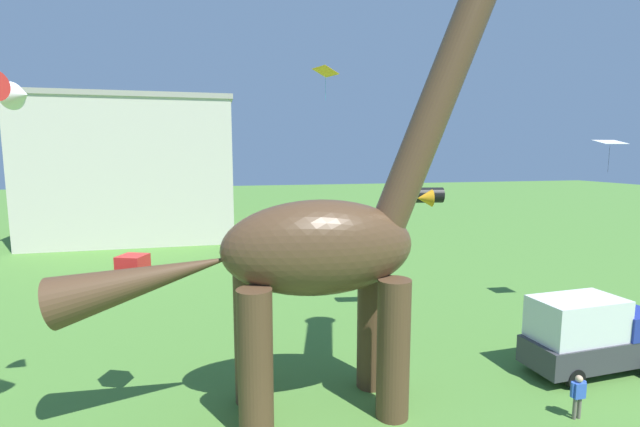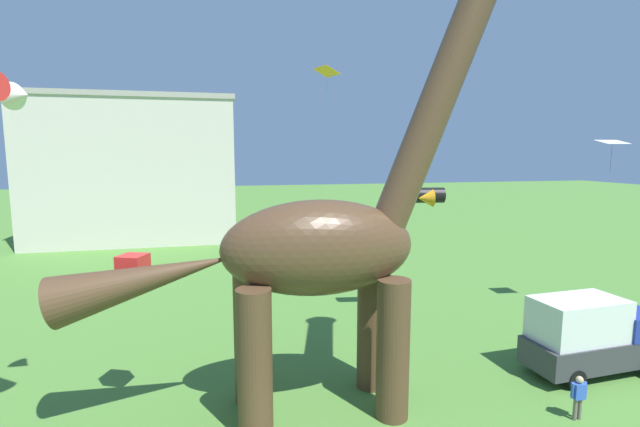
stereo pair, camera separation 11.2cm
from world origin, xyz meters
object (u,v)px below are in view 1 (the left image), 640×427
Objects in this scene: kite_drifting at (325,72)px; parked_box_truck at (589,333)px; kite_near_low at (133,273)px; person_strolling_adult at (578,393)px; dinosaur_sculpture at (317,248)px; kite_apex at (417,196)px; kite_high_left at (610,142)px.

parked_box_truck is at bearing -57.13° from kite_drifting.
kite_near_low is at bearing 172.83° from parked_box_truck.
person_strolling_adult is 1.29× the size of kite_near_low.
parked_box_truck is at bearing 33.76° from dinosaur_sculpture.
dinosaur_sculpture reaches higher than kite_drifting.
dinosaur_sculpture reaches higher than parked_box_truck.
kite_near_low is at bearing -85.60° from person_strolling_adult.
kite_high_left reaches higher than kite_apex.
kite_apex is at bearing -55.37° from kite_drifting.
person_strolling_adult is at bearing -71.78° from kite_drifting.
person_strolling_adult is 0.88× the size of kite_high_left.
parked_box_truck reaches higher than person_strolling_adult.
kite_high_left is 24.58m from kite_near_low.
kite_near_low is (-6.10, 1.32, -0.84)m from dinosaur_sculpture.
dinosaur_sculpture reaches higher than kite_apex.
kite_drifting reaches higher than kite_high_left.
kite_near_low is (-13.23, -5.97, -1.79)m from kite_apex.
dinosaur_sculpture is 5.29× the size of kite_apex.
parked_box_truck is 2.95× the size of kite_drifting.
kite_drifting reaches higher than person_strolling_adult.
kite_drifting is (-8.10, 12.54, 12.26)m from parked_box_truck.
parked_box_truck is at bearing -58.48° from kite_apex.
kite_high_left is (6.09, 5.68, 7.97)m from parked_box_truck.
kite_drifting is at bearing 49.81° from kite_near_low.
kite_apex is at bearing 118.36° from parked_box_truck.
parked_box_truck is 11.53m from kite_high_left.
dinosaur_sculpture is 10.34× the size of person_strolling_adult.
person_strolling_adult is at bearing 15.83° from dinosaur_sculpture.
kite_apex reaches higher than person_strolling_adult.
dinosaur_sculpture is 10.24m from kite_apex.
parked_box_truck is 3.21× the size of kite_high_left.
parked_box_truck is 1.87× the size of kite_apex.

